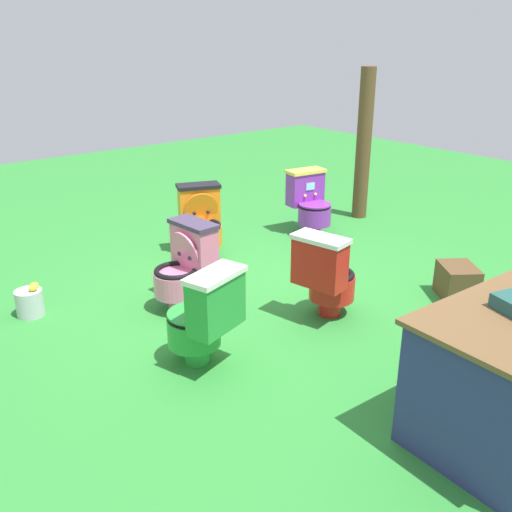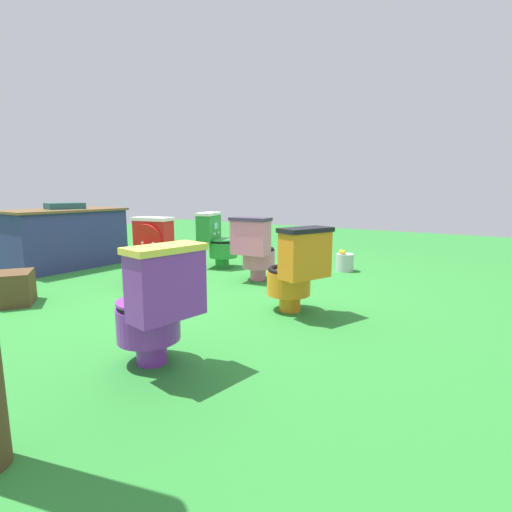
# 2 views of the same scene
# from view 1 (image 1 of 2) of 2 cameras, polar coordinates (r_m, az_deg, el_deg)

# --- Properties ---
(ground) EXTENTS (14.00, 14.00, 0.00)m
(ground) POSITION_cam_1_polar(r_m,az_deg,el_deg) (5.01, 0.98, -4.04)
(ground) COLOR #2D8433
(toilet_purple) EXTENTS (0.48, 0.55, 0.73)m
(toilet_purple) POSITION_cam_1_polar(r_m,az_deg,el_deg) (6.46, 5.47, 5.36)
(toilet_purple) COLOR purple
(toilet_purple) RESTS_ON ground
(toilet_orange) EXTENTS (0.56, 0.61, 0.73)m
(toilet_orange) POSITION_cam_1_polar(r_m,az_deg,el_deg) (5.83, -5.48, 3.58)
(toilet_orange) COLOR orange
(toilet_orange) RESTS_ON ground
(toilet_pink) EXTENTS (0.53, 0.45, 0.73)m
(toilet_pink) POSITION_cam_1_polar(r_m,az_deg,el_deg) (4.72, -7.17, -0.92)
(toilet_pink) COLOR pink
(toilet_pink) RESTS_ON ground
(toilet_red) EXTENTS (0.56, 0.49, 0.73)m
(toilet_red) POSITION_cam_1_polar(r_m,az_deg,el_deg) (4.53, 7.07, -1.91)
(toilet_red) COLOR red
(toilet_red) RESTS_ON ground
(toilet_green) EXTENTS (0.53, 0.59, 0.73)m
(toilet_green) POSITION_cam_1_polar(r_m,az_deg,el_deg) (3.87, -5.28, -6.14)
(toilet_green) COLOR green
(toilet_green) RESTS_ON ground
(wooden_post) EXTENTS (0.18, 0.18, 1.80)m
(wooden_post) POSITION_cam_1_polar(r_m,az_deg,el_deg) (7.07, 10.75, 10.90)
(wooden_post) COLOR brown
(wooden_post) RESTS_ON ground
(small_crate) EXTENTS (0.45, 0.46, 0.29)m
(small_crate) POSITION_cam_1_polar(r_m,az_deg,el_deg) (5.22, 19.53, -2.45)
(small_crate) COLOR brown
(small_crate) RESTS_ON ground
(lemon_bucket) EXTENTS (0.22, 0.22, 0.28)m
(lemon_bucket) POSITION_cam_1_polar(r_m,az_deg,el_deg) (4.99, -21.74, -4.31)
(lemon_bucket) COLOR #B7B7BF
(lemon_bucket) RESTS_ON ground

